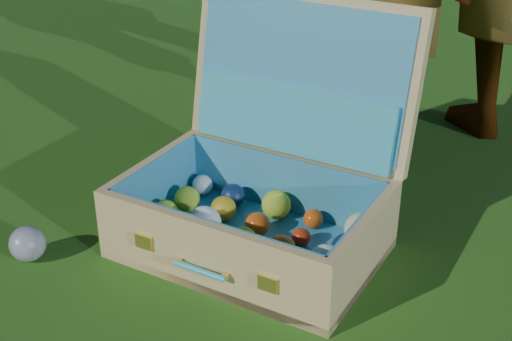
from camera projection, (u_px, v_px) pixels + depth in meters
name	position (u px, v px, depth m)	size (l,w,h in m)	color
ground	(265.00, 265.00, 1.54)	(60.00, 60.00, 0.00)	#215114
stray_ball	(28.00, 244.00, 1.54)	(0.08, 0.08, 0.08)	#3B699A
suitcase	(268.00, 179.00, 1.58)	(0.68, 0.63, 0.52)	tan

